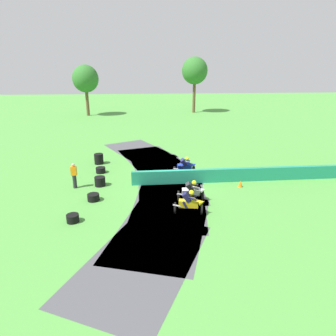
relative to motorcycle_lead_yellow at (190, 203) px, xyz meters
The scene contains 15 objects.
ground_plane 4.50m from the motorcycle_lead_yellow, 99.78° to the left, with size 120.00×120.00×0.00m, color #4C933D.
track_asphalt 4.70m from the motorcycle_lead_yellow, 110.24° to the left, with size 7.77×24.50×0.01m.
safety_barrier 6.01m from the motorcycle_lead_yellow, 48.35° to the left, with size 0.30×14.35×0.90m, color #1E8466.
motorcycle_lead_yellow is the anchor object (origin of this frame).
motorcycle_chase_white 1.62m from the motorcycle_lead_yellow, 77.18° to the left, with size 1.69×0.86×1.43m.
motorcycle_trailing_blue 6.04m from the motorcycle_lead_yellow, 84.85° to the left, with size 1.68×0.87×1.43m.
tire_stack_near 5.96m from the motorcycle_lead_yellow, behind, with size 0.62×0.62×0.40m.
tire_stack_mid_a 5.70m from the motorcycle_lead_yellow, 158.56° to the left, with size 0.68×0.68×0.40m.
tire_stack_mid_b 6.78m from the motorcycle_lead_yellow, 140.23° to the left, with size 0.68×0.68×0.60m.
tire_stack_far 8.77m from the motorcycle_lead_yellow, 128.82° to the left, with size 0.68×0.68×0.40m.
tire_stack_extra_a 10.71m from the motorcycle_lead_yellow, 123.38° to the left, with size 0.70×0.70×0.80m.
track_marshal 7.87m from the motorcycle_lead_yellow, 148.74° to the left, with size 0.34×0.24×1.63m.
traffic_cone 5.09m from the motorcycle_lead_yellow, 42.70° to the left, with size 0.28×0.28×0.44m, color orange.
tree_far_left 34.93m from the motorcycle_lead_yellow, 80.96° to the left, with size 3.85×3.85×8.30m.
tree_far_right 34.25m from the motorcycle_lead_yellow, 108.15° to the left, with size 3.68×3.68×7.19m.
Camera 1 is at (-1.45, -18.88, 7.58)m, focal length 33.21 mm.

